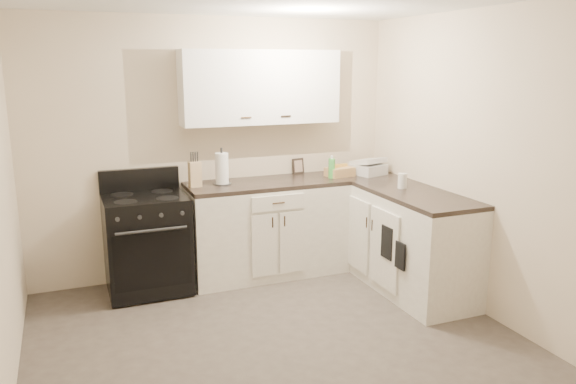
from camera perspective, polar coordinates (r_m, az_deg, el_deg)
name	(u,v)px	position (r m, az deg, el deg)	size (l,w,h in m)	color
floor	(283,349)	(4.31, -0.55, -15.62)	(3.60, 3.60, 0.00)	#473F38
wall_back	(215,148)	(5.57, -7.40, 4.43)	(3.60, 3.60, 0.00)	beige
wall_right	(489,166)	(4.82, 19.76, 2.47)	(3.60, 3.60, 0.00)	beige
wall_front	(446,271)	(2.36, 15.75, -7.69)	(3.60, 3.60, 0.00)	beige
base_cabinets_back	(267,230)	(5.58, -2.14, -3.87)	(1.55, 0.60, 0.90)	white
base_cabinets_right	(396,236)	(5.48, 10.88, -4.40)	(0.60, 1.90, 0.90)	white
countertop_back	(267,184)	(5.46, -2.18, 0.86)	(1.55, 0.60, 0.04)	black
countertop_right	(398,188)	(5.37, 11.09, 0.39)	(0.60, 1.90, 0.04)	black
upper_cabinets	(261,87)	(5.49, -2.81, 10.59)	(1.55, 0.30, 0.70)	white
stove	(147,243)	(5.29, -14.11, -5.10)	(0.73, 0.62, 0.88)	black
knife_block	(195,174)	(5.28, -9.44, 1.80)	(0.11, 0.10, 0.24)	tan
paper_towel	(222,169)	(5.34, -6.73, 2.35)	(0.12, 0.12, 0.30)	white
soap_bottle	(332,168)	(5.63, 4.46, 2.42)	(0.07, 0.07, 0.20)	green
picture_frame	(298,166)	(5.84, 1.04, 2.66)	(0.13, 0.02, 0.16)	black
wicker_basket	(340,172)	(5.74, 5.28, 2.06)	(0.27, 0.18, 0.09)	tan
countertop_grill	(369,169)	(5.87, 8.20, 2.30)	(0.29, 0.27, 0.11)	silver
glass_jar	(402,181)	(5.26, 11.54, 1.12)	(0.08, 0.08, 0.14)	silver
oven_mitt_near	(400,256)	(4.85, 11.33, -6.37)	(0.02, 0.13, 0.23)	black
oven_mitt_far	(387,243)	(5.00, 10.04, -5.08)	(0.02, 0.17, 0.29)	black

